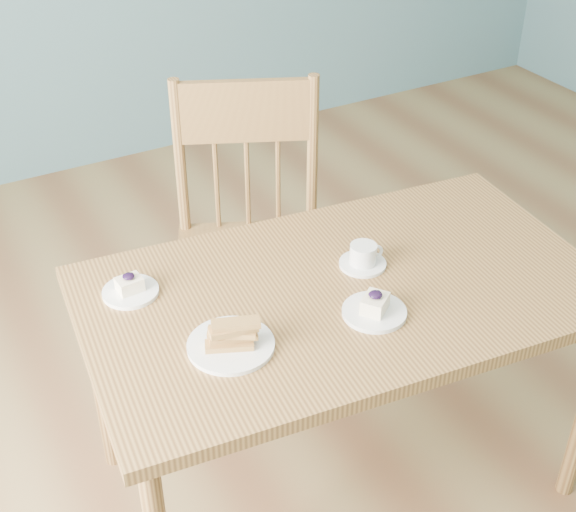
{
  "coord_description": "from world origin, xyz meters",
  "views": [
    {
      "loc": [
        -1.25,
        -1.19,
        1.92
      ],
      "look_at": [
        -0.47,
        0.23,
        0.82
      ],
      "focal_mm": 50.0,
      "sensor_mm": 36.0,
      "label": 1
    }
  ],
  "objects": [
    {
      "name": "room",
      "position": [
        0.0,
        0.0,
        1.35
      ],
      "size": [
        5.01,
        5.01,
        2.71
      ],
      "color": "olive",
      "rests_on": "ground"
    },
    {
      "name": "dining_table",
      "position": [
        -0.34,
        0.18,
        0.64
      ],
      "size": [
        1.39,
        0.88,
        0.71
      ],
      "rotation": [
        0.0,
        0.0,
        -0.1
      ],
      "color": "#9E723C",
      "rests_on": "ground"
    },
    {
      "name": "dining_chair",
      "position": [
        -0.33,
        0.73,
        0.52
      ],
      "size": [
        0.6,
        0.59,
        1.02
      ],
      "rotation": [
        0.0,
        0.0,
        -0.42
      ],
      "color": "#9E723C",
      "rests_on": "ground"
    },
    {
      "name": "cheesecake_plate_near",
      "position": [
        -0.33,
        0.05,
        0.72
      ],
      "size": [
        0.16,
        0.16,
        0.07
      ],
      "rotation": [
        0.0,
        0.0,
        0.63
      ],
      "color": "white",
      "rests_on": "dining_table"
    },
    {
      "name": "cheesecake_plate_far",
      "position": [
        -0.82,
        0.41,
        0.72
      ],
      "size": [
        0.14,
        0.14,
        0.06
      ],
      "rotation": [
        0.0,
        0.0,
        0.08
      ],
      "color": "white",
      "rests_on": "dining_table"
    },
    {
      "name": "coffee_cup",
      "position": [
        -0.24,
        0.23,
        0.73
      ],
      "size": [
        0.12,
        0.12,
        0.06
      ],
      "rotation": [
        0.0,
        0.0,
        -0.2
      ],
      "color": "white",
      "rests_on": "dining_table"
    },
    {
      "name": "biscotti_plate",
      "position": [
        -0.69,
        0.11,
        0.73
      ],
      "size": [
        0.2,
        0.2,
        0.08
      ],
      "rotation": [
        0.0,
        0.0,
        -0.36
      ],
      "color": "white",
      "rests_on": "dining_table"
    }
  ]
}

